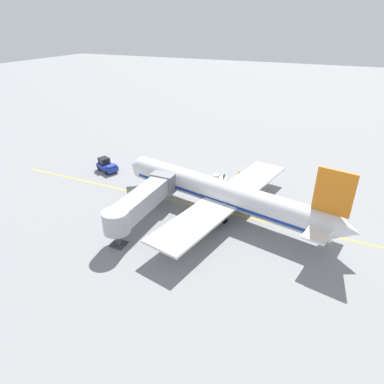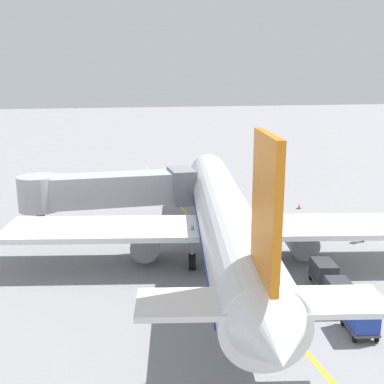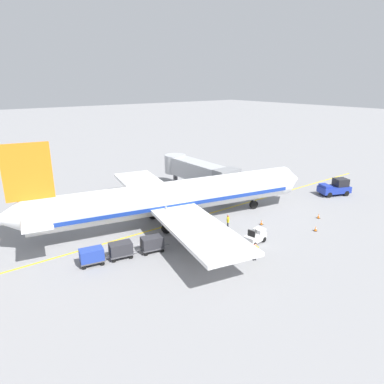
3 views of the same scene
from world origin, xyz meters
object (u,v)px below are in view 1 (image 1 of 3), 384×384
safety_cone_nose_left (186,170)px  ground_crew_loader (239,175)px  jet_bridge (141,201)px  safety_cone_wing_tip (164,170)px  baggage_tug_lead (220,179)px  ground_crew_wing_walker (210,188)px  parked_airliner (223,194)px  pushback_tractor (107,166)px  safety_cone_nose_right (192,183)px  baggage_cart_front (268,200)px  baggage_cart_second_in_train (287,207)px  baggage_cart_third_in_train (305,212)px

safety_cone_nose_left → ground_crew_loader: bearing=-87.5°
jet_bridge → safety_cone_wing_tip: bearing=18.9°
jet_bridge → baggage_tug_lead: bearing=-18.0°
ground_crew_loader → ground_crew_wing_walker: bearing=156.9°
parked_airliner → pushback_tractor: size_ratio=7.56×
baggage_tug_lead → safety_cone_nose_right: bearing=124.8°
ground_crew_loader → safety_cone_nose_left: bearing=92.5°
parked_airliner → ground_crew_wing_walker: bearing=37.7°
pushback_tractor → baggage_cart_front: (-0.80, -30.78, -0.15)m
pushback_tractor → safety_cone_nose_left: 14.95m
jet_bridge → pushback_tractor: jet_bridge is taller
baggage_cart_front → safety_cone_nose_left: bearing=68.3°
baggage_cart_second_in_train → safety_cone_nose_left: baggage_cart_second_in_train is taller
ground_crew_loader → baggage_cart_front: bearing=-137.2°
baggage_cart_second_in_train → ground_crew_loader: size_ratio=1.76×
safety_cone_wing_tip → baggage_tug_lead: bearing=-90.1°
baggage_cart_third_in_train → ground_crew_wing_walker: ground_crew_wing_walker is taller
baggage_cart_second_in_train → jet_bridge: bearing=122.1°
jet_bridge → safety_cone_wing_tip: 18.01m
pushback_tractor → baggage_tug_lead: 21.60m
ground_crew_wing_walker → safety_cone_nose_right: (1.49, 3.99, -0.66)m
baggage_cart_front → safety_cone_wing_tip: (4.80, 20.74, -0.66)m
baggage_cart_front → safety_cone_wing_tip: bearing=77.0°
baggage_tug_lead → pushback_tractor: bearing=100.6°
baggage_cart_third_in_train → jet_bridge: bearing=117.7°
ground_crew_loader → safety_cone_nose_right: bearing=127.8°
baggage_cart_second_in_train → baggage_cart_third_in_train: 2.71m
baggage_cart_front → baggage_cart_third_in_train: size_ratio=1.00×
baggage_cart_third_in_train → safety_cone_wing_tip: 27.10m
baggage_cart_second_in_train → safety_cone_wing_tip: 24.40m
baggage_tug_lead → ground_crew_loader: (2.50, -2.80, 0.24)m
baggage_cart_second_in_train → pushback_tractor: bearing=87.5°
pushback_tractor → safety_cone_nose_left: (6.03, -13.65, -0.81)m
ground_crew_wing_walker → ground_crew_loader: same height
baggage_cart_second_in_train → safety_cone_nose_right: size_ratio=5.05×
ground_crew_wing_walker → parked_airliner: bearing=-142.3°
baggage_cart_third_in_train → safety_cone_wing_tip: bearing=77.4°
ground_crew_loader → safety_cone_nose_left: ground_crew_loader is taller
ground_crew_loader → safety_cone_nose_left: (-0.46, 10.38, -0.66)m
baggage_cart_third_in_train → baggage_cart_second_in_train: bearing=80.5°
baggage_tug_lead → ground_crew_wing_walker: (-4.35, 0.12, 0.24)m
safety_cone_nose_right → baggage_cart_third_in_train: bearing=-99.0°
parked_airliner → jet_bridge: bearing=127.9°
baggage_cart_second_in_train → baggage_cart_front: bearing=77.5°
baggage_cart_front → parked_airliner: bearing=129.7°
baggage_tug_lead → safety_cone_nose_left: size_ratio=4.49×
pushback_tractor → baggage_cart_second_in_train: pushback_tractor is taller
parked_airliner → baggage_tug_lead: (9.50, 3.87, -2.47)m
baggage_cart_front → ground_crew_wing_walker: (0.43, 9.68, 0.00)m
pushback_tractor → safety_cone_wing_tip: (4.00, -10.05, -0.81)m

